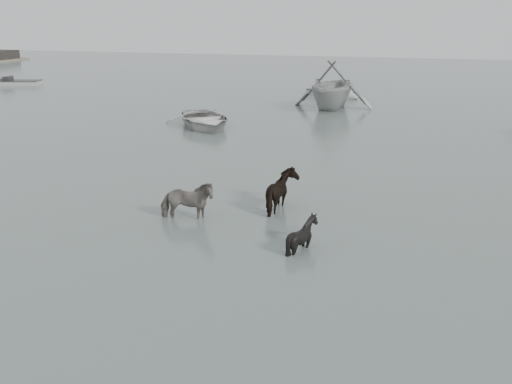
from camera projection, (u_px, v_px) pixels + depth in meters
The scene contains 8 objects.
ground at pixel (238, 225), 16.79m from camera, with size 140.00×140.00×0.00m, color #4D5C55.
pony_pinto at pixel (187, 197), 17.06m from camera, with size 0.77×1.68×1.42m, color black.
pony_dark at pixel (283, 187), 17.93m from camera, with size 1.48×1.26×1.49m, color black.
pony_black at pixel (302, 227), 14.94m from camera, with size 0.98×1.10×1.22m, color black.
rowboat_lead at pixel (204, 117), 31.18m from camera, with size 3.65×5.12×1.06m, color beige.
rowboat_trail at pixel (333, 83), 37.08m from camera, with size 5.33×6.17×3.25m, color #ABAEAB.
skiff_outer at pixel (16, 81), 49.76m from camera, with size 5.66×1.60×0.75m, color #ABAAA6, non-canonical shape.
skiff_mid at pixel (332, 91), 43.15m from camera, with size 5.54×1.60×0.75m, color #ABADAB, non-canonical shape.
Camera 1 is at (4.90, -14.95, 5.95)m, focal length 40.00 mm.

